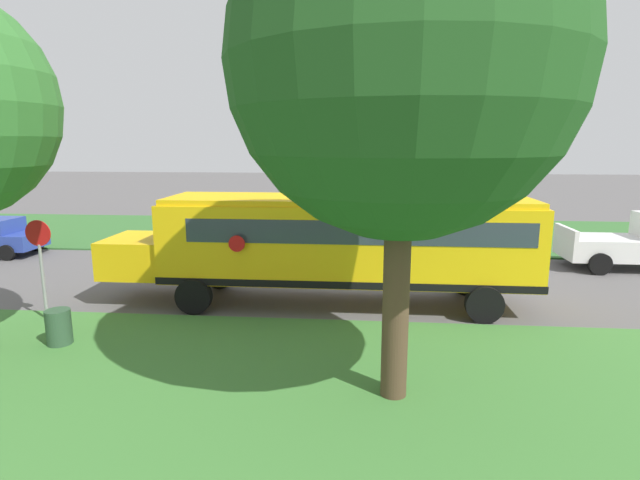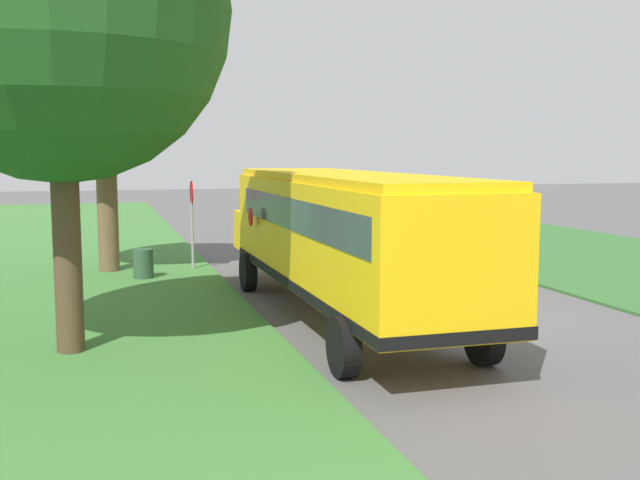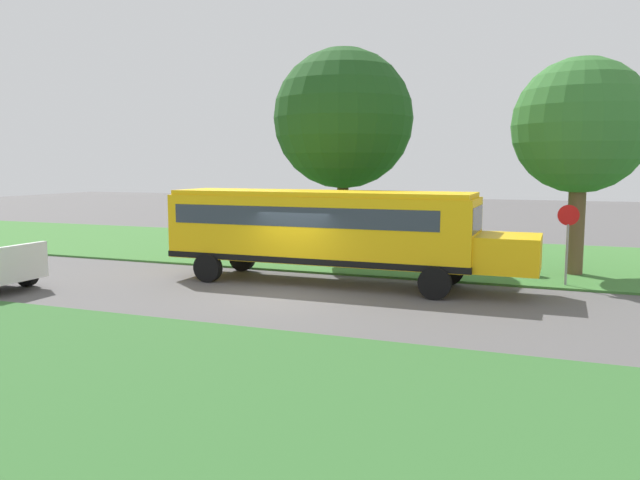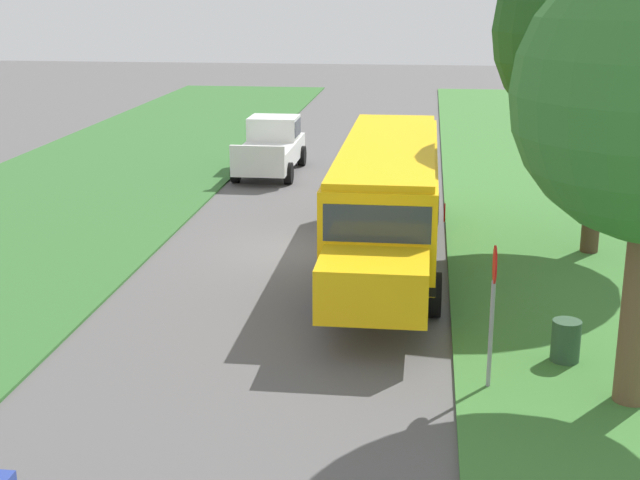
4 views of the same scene
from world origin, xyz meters
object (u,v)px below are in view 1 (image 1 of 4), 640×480
Objects in this scene: trash_bin at (59,329)px; stop_sign at (41,258)px; school_bus at (337,240)px; oak_tree_beside_bus at (395,59)px.

stop_sign is at bearing 40.90° from trash_bin.
school_bus is 7.92m from stop_sign.
stop_sign reaches higher than trash_bin.
oak_tree_beside_bus is at bearing -167.29° from school_bus.
oak_tree_beside_bus reaches higher than stop_sign.
stop_sign is 3.04× the size of trash_bin.
trash_bin is at bearing 77.32° from oak_tree_beside_bus.
oak_tree_beside_bus is at bearing -102.68° from trash_bin.
trash_bin is (-3.77, 6.26, -1.47)m from school_bus.
stop_sign is (3.23, 8.83, -4.31)m from oak_tree_beside_bus.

